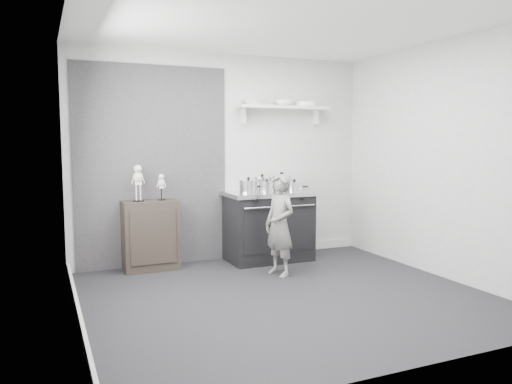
% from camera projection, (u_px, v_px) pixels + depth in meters
% --- Properties ---
extents(ground, '(4.00, 4.00, 0.00)m').
position_uv_depth(ground, '(285.00, 296.00, 5.08)').
color(ground, black).
rests_on(ground, ground).
extents(room_shell, '(4.02, 3.62, 2.71)m').
position_uv_depth(room_shell, '(272.00, 134.00, 5.01)').
color(room_shell, '#A6A7A4').
rests_on(room_shell, ground).
extents(wall_shelf, '(1.30, 0.26, 0.24)m').
position_uv_depth(wall_shelf, '(283.00, 108.00, 6.71)').
color(wall_shelf, silver).
rests_on(wall_shelf, room_shell).
extents(stove, '(1.14, 0.71, 0.92)m').
position_uv_depth(stove, '(268.00, 225.00, 6.57)').
color(stove, black).
rests_on(stove, ground).
extents(side_cabinet, '(0.65, 0.38, 0.85)m').
position_uv_depth(side_cabinet, '(150.00, 235.00, 6.09)').
color(side_cabinet, black).
rests_on(side_cabinet, ground).
extents(child, '(0.39, 0.50, 1.19)m').
position_uv_depth(child, '(280.00, 225.00, 5.81)').
color(child, slate).
rests_on(child, ground).
extents(pot_front_left, '(0.32, 0.24, 0.20)m').
position_uv_depth(pot_front_left, '(249.00, 186.00, 6.30)').
color(pot_front_left, silver).
rests_on(pot_front_left, stove).
extents(pot_back_left, '(0.32, 0.24, 0.22)m').
position_uv_depth(pot_back_left, '(262.00, 184.00, 6.59)').
color(pot_back_left, silver).
rests_on(pot_back_left, stove).
extents(pot_back_right, '(0.38, 0.30, 0.24)m').
position_uv_depth(pot_back_right, '(282.00, 183.00, 6.72)').
color(pot_back_right, silver).
rests_on(pot_back_right, stove).
extents(pot_front_right, '(0.32, 0.23, 0.16)m').
position_uv_depth(pot_front_right, '(294.00, 187.00, 6.50)').
color(pot_front_right, silver).
rests_on(pot_front_right, stove).
extents(pot_front_center, '(0.27, 0.18, 0.17)m').
position_uv_depth(pot_front_center, '(267.00, 187.00, 6.33)').
color(pot_front_center, silver).
rests_on(pot_front_center, stove).
extents(skeleton_full, '(0.14, 0.09, 0.51)m').
position_uv_depth(skeleton_full, '(138.00, 180.00, 5.97)').
color(skeleton_full, beige).
rests_on(skeleton_full, side_cabinet).
extents(skeleton_torso, '(0.10, 0.07, 0.37)m').
position_uv_depth(skeleton_torso, '(161.00, 185.00, 6.09)').
color(skeleton_torso, beige).
rests_on(skeleton_torso, side_cabinet).
extents(bowl_large, '(0.28, 0.28, 0.07)m').
position_uv_depth(bowl_large, '(254.00, 102.00, 6.53)').
color(bowl_large, white).
rests_on(bowl_large, wall_shelf).
extents(bowl_small, '(0.24, 0.24, 0.08)m').
position_uv_depth(bowl_small, '(284.00, 103.00, 6.70)').
color(bowl_small, white).
rests_on(bowl_small, wall_shelf).
extents(plate_stack, '(0.29, 0.29, 0.06)m').
position_uv_depth(plate_stack, '(306.00, 104.00, 6.84)').
color(plate_stack, white).
rests_on(plate_stack, wall_shelf).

